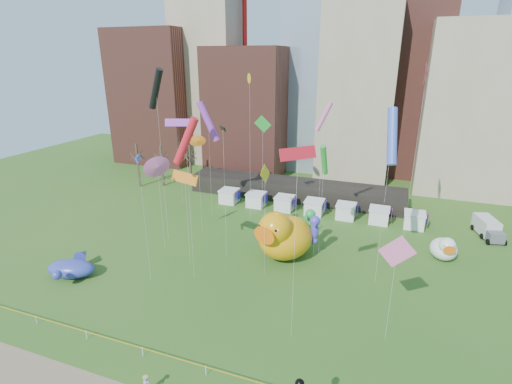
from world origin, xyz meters
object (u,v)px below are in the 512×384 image
at_px(small_duck, 444,248).
at_px(seahorse_green, 311,221).
at_px(whale_inflatable, 72,267).
at_px(box_truck, 488,228).
at_px(seahorse_purple, 315,228).
at_px(big_duck, 283,235).

distance_m(small_duck, seahorse_green, 16.79).
xyz_separation_m(whale_inflatable, box_truck, (46.99, 28.63, 0.18)).
bearing_deg(seahorse_purple, big_duck, -162.57).
height_order(small_duck, box_truck, small_duck).
distance_m(small_duck, seahorse_purple, 16.38).
relative_size(seahorse_purple, whale_inflatable, 0.82).
distance_m(seahorse_green, box_truck, 26.03).
height_order(seahorse_purple, whale_inflatable, seahorse_purple).
bearing_deg(whale_inflatable, small_duck, 8.57).
height_order(big_duck, box_truck, big_duck).
distance_m(small_duck, whale_inflatable, 44.86).
xyz_separation_m(seahorse_green, seahorse_purple, (1.01, -2.26, 0.22)).
bearing_deg(small_duck, seahorse_green, -179.09).
xyz_separation_m(big_duck, whale_inflatable, (-21.67, -12.49, -2.03)).
distance_m(big_duck, small_duck, 20.11).
bearing_deg(seahorse_green, seahorse_purple, -43.29).
bearing_deg(seahorse_green, whale_inflatable, -123.39).
bearing_deg(small_duck, whale_inflatable, -163.41).
xyz_separation_m(big_duck, seahorse_purple, (3.54, 1.57, 0.95)).
bearing_deg(seahorse_purple, small_duck, 11.50).
bearing_deg(big_duck, small_duck, 36.48).
relative_size(big_duck, seahorse_purple, 1.70).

